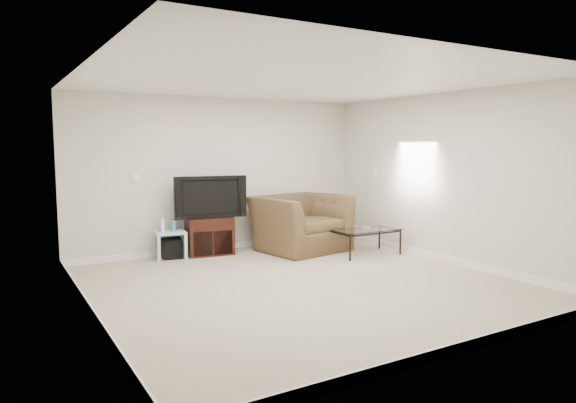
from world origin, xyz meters
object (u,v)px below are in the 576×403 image
recliner (301,214)px  subwoofer (172,248)px  tv_stand (209,235)px  coffee_table (366,242)px  side_table (170,245)px  television (209,196)px

recliner → subwoofer: bearing=156.5°
tv_stand → coffee_table: (2.12, -1.31, -0.09)m
tv_stand → side_table: 0.65m
recliner → coffee_table: bearing=-59.7°
television → coffee_table: television is taller
tv_stand → subwoofer: size_ratio=2.42×
coffee_table → subwoofer: bearing=154.2°
subwoofer → recliner: bearing=-13.6°
television → tv_stand: bearing=89.7°
television → subwoofer: bearing=-176.9°
subwoofer → side_table: bearing=-153.8°
tv_stand → television: bearing=-90.0°
side_table → coffee_table: (2.76, -1.31, -0.01)m
coffee_table → recliner: bearing=130.2°
tv_stand → subwoofer: 0.63m
television → coffee_table: bearing=-23.8°
recliner → coffee_table: 1.16m
television → side_table: television is taller
side_table → subwoofer: side_table is taller
television → subwoofer: (-0.61, 0.04, -0.78)m
side_table → subwoofer: size_ratio=1.51×
side_table → recliner: size_ratio=0.32×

